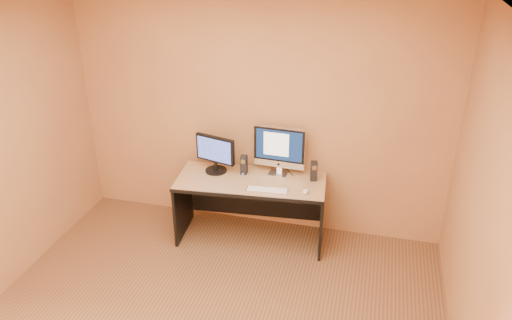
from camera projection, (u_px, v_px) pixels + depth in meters
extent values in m
plane|color=white|center=(175.00, 21.00, 2.91)|extent=(4.00, 4.00, 0.00)
cube|color=silver|center=(267.00, 190.00, 4.93)|extent=(0.42, 0.14, 0.02)
ellipsoid|color=silver|center=(306.00, 191.00, 4.89)|extent=(0.07, 0.10, 0.03)
cylinder|color=black|center=(289.00, 171.00, 5.31)|extent=(0.13, 0.18, 0.01)
cylinder|color=black|center=(280.00, 170.00, 5.34)|extent=(0.06, 0.17, 0.01)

